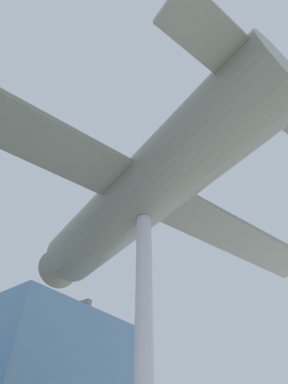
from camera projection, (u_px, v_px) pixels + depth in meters
support_pylon_central at (144, 354)px, 6.66m from camera, size 0.44×0.44×7.45m
suspended_airplane at (138, 197)px, 10.08m from camera, size 17.87×12.58×3.21m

